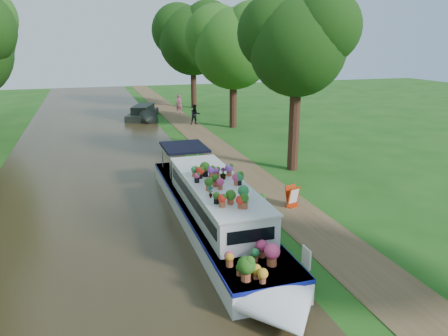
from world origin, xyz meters
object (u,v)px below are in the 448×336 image
(second_boat, at_px, (143,113))
(pedestrian_pink, at_px, (179,104))
(pedestrian_dark, at_px, (195,115))
(sandwich_board, at_px, (292,197))
(plant_boat, at_px, (216,209))

(second_boat, height_order, pedestrian_pink, pedestrian_pink)
(second_boat, bearing_deg, pedestrian_dark, -27.63)
(sandwich_board, distance_m, pedestrian_pink, 24.75)
(sandwich_board, height_order, pedestrian_pink, pedestrian_pink)
(sandwich_board, relative_size, pedestrian_pink, 0.50)
(pedestrian_pink, height_order, pedestrian_dark, pedestrian_pink)
(plant_boat, relative_size, second_boat, 2.11)
(plant_boat, relative_size, pedestrian_pink, 7.66)
(pedestrian_pink, bearing_deg, plant_boat, -111.59)
(plant_boat, height_order, sandwich_board, plant_boat)
(second_boat, height_order, sandwich_board, second_boat)
(sandwich_board, bearing_deg, pedestrian_pink, 72.30)
(sandwich_board, xyz_separation_m, pedestrian_pink, (0.43, 24.74, 0.49))
(pedestrian_dark, bearing_deg, plant_boat, -101.37)
(plant_boat, xyz_separation_m, second_boat, (0.50, 24.37, -0.38))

